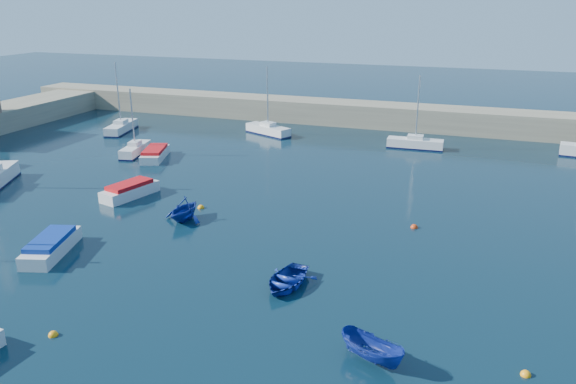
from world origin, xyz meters
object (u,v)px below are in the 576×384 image
(motorboat_2, at_px, (155,153))
(dinghy_left, at_px, (184,209))
(sailboat_6, at_px, (415,143))
(motorboat_1, at_px, (130,190))
(sailboat_5, at_px, (268,130))
(dinghy_right, at_px, (372,350))
(sailboat_3, at_px, (135,149))
(motorboat_0, at_px, (51,246))
(dinghy_center, at_px, (286,280))
(sailboat_4, at_px, (121,127))

(motorboat_2, relative_size, dinghy_left, 1.72)
(sailboat_6, height_order, motorboat_1, sailboat_6)
(sailboat_5, relative_size, dinghy_left, 2.42)
(motorboat_1, distance_m, dinghy_right, 25.74)
(motorboat_1, bearing_deg, sailboat_3, 136.62)
(motorboat_0, bearing_deg, sailboat_3, 94.88)
(dinghy_right, bearing_deg, motorboat_1, 81.61)
(sailboat_6, distance_m, motorboat_0, 36.35)
(motorboat_0, height_order, motorboat_1, motorboat_1)
(motorboat_2, bearing_deg, motorboat_0, -93.26)
(motorboat_0, bearing_deg, dinghy_left, 40.37)
(sailboat_6, xyz_separation_m, motorboat_2, (-22.62, -11.92, -0.06))
(sailboat_3, xyz_separation_m, dinghy_center, (22.52, -19.84, -0.16))
(sailboat_3, bearing_deg, sailboat_5, 43.13)
(sailboat_5, distance_m, sailboat_6, 16.18)
(sailboat_4, xyz_separation_m, dinghy_center, (29.65, -27.72, -0.18))
(dinghy_center, relative_size, dinghy_left, 1.16)
(sailboat_5, distance_m, motorboat_0, 32.90)
(sailboat_3, height_order, sailboat_5, sailboat_5)
(sailboat_5, xyz_separation_m, dinghy_left, (3.89, -25.59, 0.26))
(sailboat_6, bearing_deg, dinghy_right, -177.19)
(sailboat_3, distance_m, sailboat_5, 15.14)
(dinghy_center, bearing_deg, motorboat_2, 142.04)
(sailboat_4, xyz_separation_m, sailboat_6, (32.27, 3.52, -0.01))
(dinghy_center, distance_m, dinghy_right, 7.43)
(motorboat_0, xyz_separation_m, motorboat_2, (-5.59, 20.18, -0.03))
(sailboat_6, xyz_separation_m, dinghy_right, (2.90, -36.21, 0.05))
(motorboat_2, relative_size, dinghy_right, 1.72)
(sailboat_6, xyz_separation_m, dinghy_center, (-2.62, -31.24, -0.17))
(sailboat_5, xyz_separation_m, dinghy_center, (13.55, -32.03, -0.18))
(sailboat_4, height_order, dinghy_left, sailboat_4)
(sailboat_5, xyz_separation_m, dinghy_right, (19.07, -37.00, 0.04))
(motorboat_0, distance_m, motorboat_2, 20.94)
(sailboat_6, bearing_deg, motorboat_2, 116.01)
(dinghy_left, bearing_deg, sailboat_4, 137.49)
(dinghy_left, distance_m, dinghy_right, 18.99)
(motorboat_1, bearing_deg, sailboat_4, 141.26)
(dinghy_right, bearing_deg, sailboat_4, 72.33)
(motorboat_2, bearing_deg, motorboat_1, -86.53)
(motorboat_2, height_order, dinghy_right, dinghy_right)
(sailboat_3, height_order, sailboat_6, sailboat_6)
(sailboat_5, height_order, dinghy_center, sailboat_5)
(motorboat_0, distance_m, dinghy_center, 14.45)
(motorboat_2, bearing_deg, sailboat_5, 44.32)
(dinghy_right, bearing_deg, sailboat_5, 52.50)
(dinghy_right, bearing_deg, motorboat_2, 71.66)
(sailboat_4, bearing_deg, motorboat_2, -53.50)
(sailboat_3, relative_size, sailboat_6, 0.87)
(sailboat_6, distance_m, dinghy_center, 31.35)
(dinghy_center, bearing_deg, sailboat_3, 144.66)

